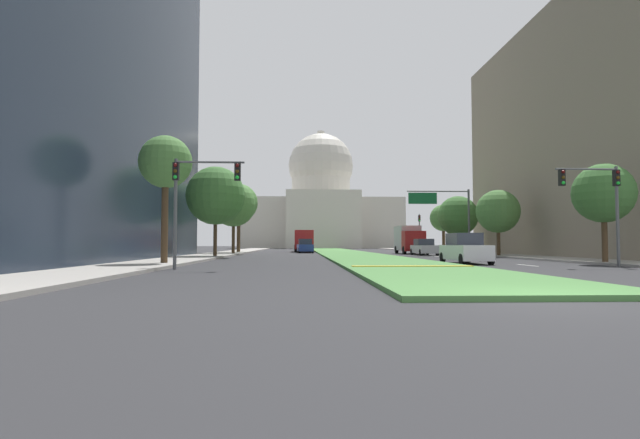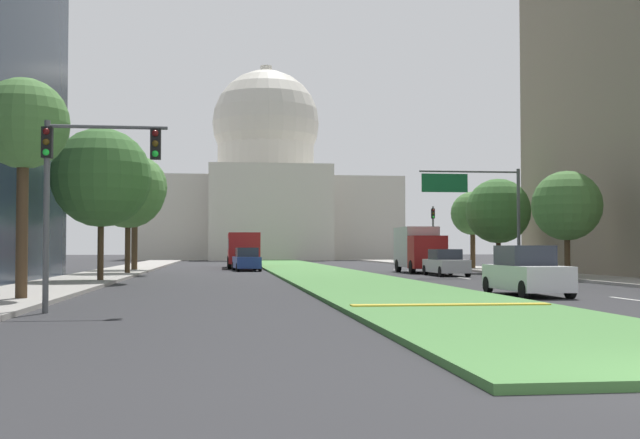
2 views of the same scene
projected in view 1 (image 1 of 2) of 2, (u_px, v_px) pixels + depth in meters
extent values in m
plane|color=#2B2B2D|center=(339.00, 252.00, 65.52)|extent=(260.00, 260.00, 0.00)
cube|color=#4C8442|center=(342.00, 252.00, 59.99)|extent=(6.31, 99.70, 0.14)
cube|color=gold|center=(412.00, 266.00, 22.84)|extent=(5.68, 0.50, 0.04)
cube|color=silver|center=(527.00, 265.00, 27.13)|extent=(0.16, 2.40, 0.01)
cube|color=silver|center=(469.00, 260.00, 36.41)|extent=(0.16, 2.40, 0.01)
cube|color=silver|center=(434.00, 256.00, 45.78)|extent=(0.16, 2.40, 0.01)
cube|color=silver|center=(405.00, 253.00, 58.59)|extent=(0.16, 2.40, 0.01)
cube|color=silver|center=(397.00, 252.00, 63.50)|extent=(0.16, 2.40, 0.01)
cube|color=#9E9991|center=(224.00, 254.00, 53.90)|extent=(4.00, 99.70, 0.15)
cube|color=#9E9991|center=(467.00, 253.00, 55.03)|extent=(4.00, 99.70, 0.15)
cube|color=gray|center=(620.00, 136.00, 43.07)|extent=(14.77, 32.50, 21.43)
cube|color=beige|center=(321.00, 224.00, 121.07)|extent=(37.68, 22.37, 11.74)
cube|color=beige|center=(323.00, 219.00, 107.94)|extent=(16.58, 4.00, 12.91)
cylinder|color=beige|center=(321.00, 189.00, 121.50)|extent=(14.45, 14.45, 5.93)
sphere|color=beige|center=(321.00, 166.00, 121.78)|extent=(16.04, 16.04, 16.04)
cylinder|color=beige|center=(321.00, 137.00, 122.12)|extent=(1.80, 1.80, 3.00)
cylinder|color=#515456|center=(175.00, 214.00, 22.83)|extent=(0.16, 0.16, 5.20)
cube|color=black|center=(176.00, 171.00, 22.92)|extent=(0.28, 0.24, 0.84)
sphere|color=#510F0F|center=(175.00, 165.00, 22.80)|extent=(0.18, 0.18, 0.18)
sphere|color=#4C380F|center=(175.00, 171.00, 22.78)|extent=(0.18, 0.18, 0.18)
sphere|color=#1ED838|center=(175.00, 177.00, 22.77)|extent=(0.18, 0.18, 0.18)
cylinder|color=#515456|center=(210.00, 162.00, 23.01)|extent=(3.20, 0.10, 0.10)
cube|color=black|center=(238.00, 172.00, 23.04)|extent=(0.28, 0.24, 0.84)
sphere|color=#510F0F|center=(237.00, 165.00, 22.92)|extent=(0.18, 0.18, 0.18)
sphere|color=#4C380F|center=(237.00, 171.00, 22.90)|extent=(0.18, 0.18, 0.18)
sphere|color=#1ED838|center=(237.00, 177.00, 22.89)|extent=(0.18, 0.18, 0.18)
cylinder|color=#515456|center=(617.00, 217.00, 25.14)|extent=(0.16, 0.16, 5.20)
cube|color=black|center=(616.00, 178.00, 25.24)|extent=(0.28, 0.24, 0.84)
sphere|color=#510F0F|center=(618.00, 172.00, 25.11)|extent=(0.18, 0.18, 0.18)
sphere|color=#4C380F|center=(618.00, 178.00, 25.10)|extent=(0.18, 0.18, 0.18)
sphere|color=#1ED838|center=(618.00, 183.00, 25.08)|extent=(0.18, 0.18, 0.18)
cylinder|color=#515456|center=(586.00, 169.00, 25.19)|extent=(3.20, 0.10, 0.10)
cube|color=black|center=(562.00, 178.00, 25.11)|extent=(0.28, 0.24, 0.84)
sphere|color=#510F0F|center=(563.00, 172.00, 24.99)|extent=(0.18, 0.18, 0.18)
sphere|color=#4C380F|center=(563.00, 177.00, 24.97)|extent=(0.18, 0.18, 0.18)
sphere|color=#1ED838|center=(563.00, 183.00, 24.96)|extent=(0.18, 0.18, 0.18)
cylinder|color=#515456|center=(419.00, 233.00, 66.63)|extent=(0.16, 0.16, 5.20)
cube|color=black|center=(419.00, 218.00, 66.73)|extent=(0.28, 0.24, 0.84)
sphere|color=#510F0F|center=(420.00, 216.00, 66.60)|extent=(0.18, 0.18, 0.18)
sphere|color=#4C380F|center=(420.00, 218.00, 66.59)|extent=(0.18, 0.18, 0.18)
sphere|color=#1ED838|center=(420.00, 220.00, 66.58)|extent=(0.18, 0.18, 0.18)
cylinder|color=#515456|center=(469.00, 222.00, 47.75)|extent=(0.20, 0.20, 6.50)
cylinder|color=#515456|center=(438.00, 191.00, 47.76)|extent=(6.10, 0.12, 0.12)
cube|color=#146033|center=(423.00, 198.00, 47.62)|extent=(2.80, 0.08, 1.10)
cylinder|color=#4C3823|center=(165.00, 221.00, 27.04)|extent=(0.37, 0.37, 4.95)
sphere|color=#4C7F3D|center=(166.00, 162.00, 27.20)|extent=(2.93, 2.93, 2.93)
cylinder|color=#4C3823|center=(605.00, 237.00, 28.19)|extent=(0.32, 0.32, 3.19)
sphere|color=#3D7033|center=(603.00, 193.00, 28.31)|extent=(3.43, 3.43, 3.43)
cylinder|color=#4C3823|center=(215.00, 235.00, 41.20)|extent=(0.31, 0.31, 3.89)
sphere|color=#3D7033|center=(216.00, 196.00, 41.35)|extent=(4.95, 4.95, 4.95)
cylinder|color=#4C3823|center=(498.00, 240.00, 43.55)|extent=(0.32, 0.32, 3.01)
sphere|color=#4C7F3D|center=(498.00, 211.00, 43.67)|extent=(3.85, 3.85, 3.85)
cylinder|color=#4C3823|center=(233.00, 236.00, 52.52)|extent=(0.34, 0.34, 4.06)
sphere|color=#4C7F3D|center=(234.00, 205.00, 52.68)|extent=(4.75, 4.75, 4.75)
cylinder|color=#4C3823|center=(458.00, 240.00, 54.66)|extent=(0.33, 0.33, 3.05)
sphere|color=#3D7033|center=(458.00, 216.00, 54.79)|extent=(4.47, 4.47, 4.47)
cylinder|color=#4C3823|center=(239.00, 233.00, 59.97)|extent=(0.44, 0.44, 4.90)
sphere|color=#4C7F3D|center=(239.00, 203.00, 60.15)|extent=(4.68, 4.68, 4.68)
cylinder|color=#4C3823|center=(444.00, 239.00, 62.23)|extent=(0.39, 0.39, 3.51)
sphere|color=#4C7F3D|center=(443.00, 218.00, 62.36)|extent=(3.41, 3.41, 3.41)
cube|color=silver|center=(465.00, 253.00, 29.32)|extent=(1.80, 4.66, 0.89)
cube|color=#282D38|center=(464.00, 239.00, 29.55)|extent=(1.59, 2.24, 0.73)
cylinder|color=black|center=(491.00, 259.00, 27.46)|extent=(0.22, 0.64, 0.64)
cylinder|color=black|center=(462.00, 259.00, 27.39)|extent=(0.22, 0.64, 0.64)
cylinder|color=black|center=(468.00, 257.00, 31.21)|extent=(0.22, 0.64, 0.64)
cylinder|color=black|center=(443.00, 257.00, 31.14)|extent=(0.22, 0.64, 0.64)
cube|color=#BCBCC1|center=(424.00, 249.00, 49.53)|extent=(1.87, 4.47, 0.79)
cube|color=#282D38|center=(424.00, 242.00, 49.74)|extent=(1.62, 2.15, 0.65)
cylinder|color=black|center=(437.00, 252.00, 47.80)|extent=(0.23, 0.64, 0.64)
cylinder|color=black|center=(421.00, 252.00, 47.71)|extent=(0.23, 0.64, 0.64)
cylinder|color=black|center=(427.00, 252.00, 51.33)|extent=(0.23, 0.64, 0.64)
cylinder|color=black|center=(412.00, 252.00, 51.24)|extent=(0.23, 0.64, 0.64)
cube|color=navy|center=(305.00, 248.00, 60.81)|extent=(2.07, 4.69, 0.84)
cube|color=#282D38|center=(305.00, 242.00, 60.67)|extent=(1.70, 2.30, 0.69)
cylinder|color=black|center=(298.00, 250.00, 62.54)|extent=(0.26, 0.65, 0.64)
cylinder|color=black|center=(310.00, 250.00, 62.71)|extent=(0.26, 0.65, 0.64)
cylinder|color=black|center=(299.00, 251.00, 58.88)|extent=(0.26, 0.65, 0.64)
cylinder|color=black|center=(313.00, 251.00, 59.05)|extent=(0.26, 0.65, 0.64)
cube|color=maroon|center=(414.00, 241.00, 53.62)|extent=(2.30, 2.00, 2.20)
cube|color=#B2B2B7|center=(407.00, 238.00, 56.83)|extent=(2.30, 4.40, 2.80)
cylinder|color=black|center=(423.00, 250.00, 53.62)|extent=(0.30, 0.90, 0.90)
cylinder|color=black|center=(404.00, 250.00, 53.53)|extent=(0.30, 0.90, 0.90)
cylinder|color=black|center=(414.00, 250.00, 57.91)|extent=(0.30, 0.90, 0.90)
cylinder|color=black|center=(397.00, 250.00, 57.82)|extent=(0.30, 0.90, 0.90)
cube|color=#B21E1E|center=(304.00, 240.00, 69.43)|extent=(2.50, 11.00, 2.50)
cube|color=#232833|center=(304.00, 237.00, 69.45)|extent=(2.52, 10.12, 0.90)
cylinder|color=black|center=(296.00, 248.00, 73.62)|extent=(0.32, 1.00, 1.00)
cylinder|color=black|center=(311.00, 248.00, 73.71)|extent=(0.32, 1.00, 1.00)
cylinder|color=black|center=(295.00, 248.00, 65.43)|extent=(0.32, 1.00, 1.00)
cylinder|color=black|center=(313.00, 248.00, 65.53)|extent=(0.32, 1.00, 1.00)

